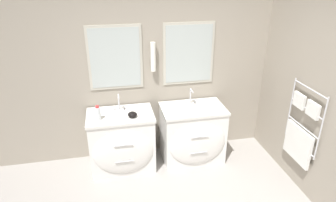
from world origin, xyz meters
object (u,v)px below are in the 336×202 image
Objects in this scene: vanity_right at (193,134)px; toiletry_bottle at (98,113)px; amenity_bowl at (132,115)px; vanity_left at (122,142)px.

vanity_right is 4.54× the size of toiletry_bottle.
vanity_right is 0.98m from amenity_bowl.
toiletry_bottle is 0.45m from amenity_bowl.
amenity_bowl is (0.44, -0.02, -0.06)m from toiletry_bottle.
vanity_left is at bearing 11.78° from toiletry_bottle.
amenity_bowl is at bearing -26.16° from vanity_left.
amenity_bowl is (-0.87, -0.08, 0.45)m from vanity_right.
vanity_left is 0.48m from amenity_bowl.
vanity_right is at bearing 5.12° from amenity_bowl.
vanity_right is at bearing 2.59° from toiletry_bottle.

